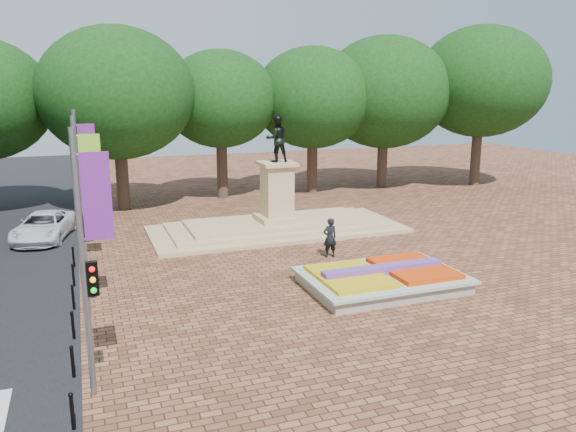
% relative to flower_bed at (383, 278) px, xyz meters
% --- Properties ---
extents(ground, '(90.00, 90.00, 0.00)m').
position_rel_flower_bed_xyz_m(ground, '(-1.03, 2.00, -0.38)').
color(ground, brown).
rests_on(ground, ground).
extents(flower_bed, '(6.30, 4.30, 0.91)m').
position_rel_flower_bed_xyz_m(flower_bed, '(0.00, 0.00, 0.00)').
color(flower_bed, gray).
rests_on(flower_bed, ground).
extents(monument, '(14.00, 6.00, 6.40)m').
position_rel_flower_bed_xyz_m(monument, '(-1.03, 10.00, 0.50)').
color(monument, tan).
rests_on(monument, ground).
extents(tree_row_back, '(44.80, 8.80, 10.43)m').
position_rel_flower_bed_xyz_m(tree_row_back, '(1.31, 20.00, 6.29)').
color(tree_row_back, '#3C2C21').
rests_on(tree_row_back, ground).
extents(banner_poles, '(0.88, 11.17, 7.00)m').
position_rel_flower_bed_xyz_m(banner_poles, '(-11.10, 0.69, 3.50)').
color(banner_poles, slate).
rests_on(banner_poles, ground).
extents(bollard_row, '(0.12, 13.12, 0.98)m').
position_rel_flower_bed_xyz_m(bollard_row, '(-11.73, 0.50, 0.15)').
color(bollard_row, black).
rests_on(bollard_row, ground).
extents(van, '(3.46, 5.58, 1.44)m').
position_rel_flower_bed_xyz_m(van, '(-13.20, 12.55, 0.34)').
color(van, silver).
rests_on(van, ground).
extents(pedestrian, '(0.70, 0.46, 1.90)m').
position_rel_flower_bed_xyz_m(pedestrian, '(-0.31, 4.49, 0.57)').
color(pedestrian, black).
rests_on(pedestrian, ground).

